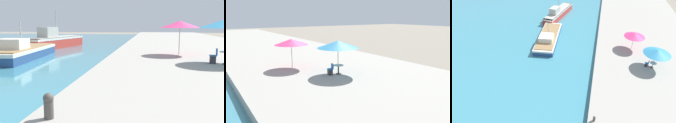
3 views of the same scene
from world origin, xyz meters
The scene contains 5 objects.
quay_promenade centered at (8.00, 37.00, 0.34)m, with size 16.00×90.00×0.69m.
cafe_umbrella_pink centered at (7.54, 20.09, 3.08)m, with size 3.34×3.34×2.69m.
cafe_umbrella_white centered at (5.24, 24.20, 3.01)m, with size 2.98×2.98×2.59m.
cafe_table centered at (7.50, 19.95, 1.22)m, with size 0.80×0.80×0.74m.
cafe_chair_left centered at (6.79, 20.05, 1.01)m, with size 0.48×0.46×0.91m.
Camera 2 is at (-1.94, 5.73, 5.37)m, focal length 35.00 mm.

